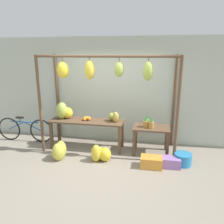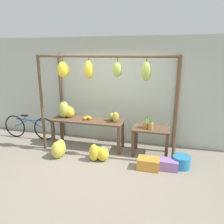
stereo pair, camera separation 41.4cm
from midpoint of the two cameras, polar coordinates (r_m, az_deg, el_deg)
ground_plane at (r=4.87m, az=-5.81°, el=-14.32°), size 20.00×20.00×0.00m
shop_wall_back at (r=5.90m, az=-1.65°, el=5.55°), size 8.00×0.08×2.80m
stall_awning at (r=5.02m, az=-4.85°, el=7.82°), size 3.25×1.14×2.35m
display_table_main at (r=5.62m, az=-8.68°, el=-3.25°), size 1.86×0.56×0.74m
display_table_side at (r=5.35m, az=7.99°, el=-5.40°), size 0.87×0.58×0.67m
banana_pile_on_table at (r=5.81m, az=-14.58°, el=0.20°), size 0.51×0.44×0.43m
orange_pile at (r=5.59m, az=-8.90°, el=-1.66°), size 0.22×0.23×0.10m
pineapple_cluster at (r=5.23m, az=7.22°, el=-2.79°), size 0.26×0.23×0.31m
banana_pile_ground_left at (r=5.33m, az=-15.68°, el=-9.70°), size 0.39×0.50×0.43m
banana_pile_ground_right at (r=5.08m, az=-5.39°, el=-10.80°), size 0.50×0.42×0.41m
fruit_crate_white at (r=4.85m, az=7.77°, el=-12.87°), size 0.46×0.30×0.24m
blue_bucket at (r=5.09m, az=15.76°, el=-11.79°), size 0.38×0.38×0.26m
parked_bicycle at (r=6.59m, az=-23.48°, el=-4.20°), size 1.62×0.08×0.70m
papaya_pile at (r=5.39m, az=-1.62°, el=-1.33°), size 0.30×0.28×0.27m
fruit_crate_purple at (r=4.95m, az=12.68°, el=-12.71°), size 0.41×0.27×0.21m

